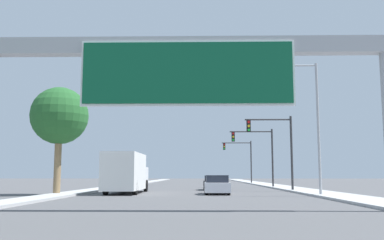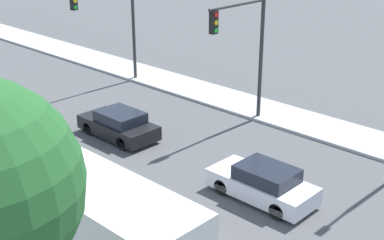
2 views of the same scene
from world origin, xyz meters
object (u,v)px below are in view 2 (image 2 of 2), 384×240
truck_box_primary (91,223)px  traffic_light_mid_block (114,16)px  traffic_light_near_intersection (247,41)px  car_far_left (119,125)px  car_mid_right (263,183)px

truck_box_primary → traffic_light_mid_block: 18.79m
traffic_light_near_intersection → traffic_light_mid_block: (-0.24, 10.00, 0.00)m
car_far_left → truck_box_primary: truck_box_primary is taller
car_mid_right → traffic_light_mid_block: 16.59m
truck_box_primary → traffic_light_near_intersection: size_ratio=1.36×
traffic_light_near_intersection → car_mid_right: bearing=-136.1°
car_mid_right → truck_box_primary: size_ratio=0.47×
car_mid_right → traffic_light_near_intersection: traffic_light_near_intersection is taller
traffic_light_mid_block → car_far_left: bearing=-128.5°
car_far_left → traffic_light_near_intersection: traffic_light_near_intersection is taller
car_mid_right → car_far_left: bearing=90.0°
car_far_left → traffic_light_near_intersection: size_ratio=0.64×
car_mid_right → traffic_light_mid_block: size_ratio=0.65×
car_far_left → truck_box_primary: (-7.00, -7.34, 0.92)m
truck_box_primary → traffic_light_mid_block: traffic_light_mid_block is taller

